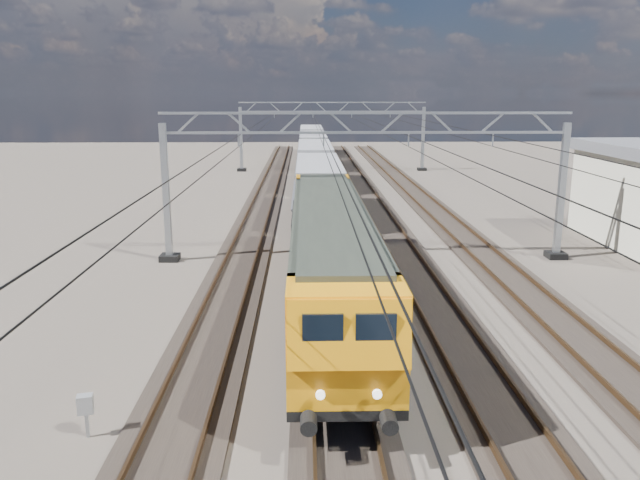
{
  "coord_description": "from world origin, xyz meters",
  "views": [
    {
      "loc": [
        -2.91,
        -25.51,
        7.93
      ],
      "look_at": [
        -2.32,
        -2.03,
        2.4
      ],
      "focal_mm": 35.0,
      "sensor_mm": 36.0,
      "label": 1
    }
  ],
  "objects_px": {
    "catenary_gantry_far": "(332,133)",
    "trackside_cabinet": "(85,406)",
    "hopper_wagon_third": "(313,147)",
    "hopper_wagon_fourth": "(311,138)",
    "hopper_wagon_lead": "(319,184)",
    "locomotive": "(330,250)",
    "hopper_wagon_mid": "(315,161)",
    "catenary_gantry_mid": "(365,180)"
  },
  "relations": [
    {
      "from": "catenary_gantry_far",
      "to": "trackside_cabinet",
      "type": "relative_size",
      "value": 18.53
    },
    {
      "from": "hopper_wagon_third",
      "to": "hopper_wagon_fourth",
      "type": "bearing_deg",
      "value": 90.0
    },
    {
      "from": "catenary_gantry_far",
      "to": "hopper_wagon_third",
      "type": "height_order",
      "value": "catenary_gantry_far"
    },
    {
      "from": "hopper_wagon_lead",
      "to": "locomotive",
      "type": "bearing_deg",
      "value": -90.0
    },
    {
      "from": "locomotive",
      "to": "hopper_wagon_mid",
      "type": "relative_size",
      "value": 1.62
    },
    {
      "from": "trackside_cabinet",
      "to": "catenary_gantry_far",
      "type": "bearing_deg",
      "value": 68.47
    },
    {
      "from": "locomotive",
      "to": "hopper_wagon_fourth",
      "type": "xyz_separation_m",
      "value": [
        -0.0,
        60.3,
        -0.09
      ]
    },
    {
      "from": "catenary_gantry_mid",
      "to": "hopper_wagon_third",
      "type": "xyz_separation_m",
      "value": [
        -2.0,
        38.79,
        -1.67
      ]
    },
    {
      "from": "locomotive",
      "to": "hopper_wagon_lead",
      "type": "xyz_separation_m",
      "value": [
        -0.0,
        17.7,
        -0.09
      ]
    },
    {
      "from": "hopper_wagon_mid",
      "to": "trackside_cabinet",
      "type": "relative_size",
      "value": 12.1
    },
    {
      "from": "catenary_gantry_mid",
      "to": "catenary_gantry_far",
      "type": "distance_m",
      "value": 36.0
    },
    {
      "from": "catenary_gantry_mid",
      "to": "hopper_wagon_third",
      "type": "distance_m",
      "value": 38.88
    },
    {
      "from": "catenary_gantry_mid",
      "to": "hopper_wagon_mid",
      "type": "height_order",
      "value": "catenary_gantry_mid"
    },
    {
      "from": "locomotive",
      "to": "hopper_wagon_lead",
      "type": "distance_m",
      "value": 17.7
    },
    {
      "from": "catenary_gantry_mid",
      "to": "hopper_wagon_fourth",
      "type": "xyz_separation_m",
      "value": [
        -2.0,
        52.99,
        -1.67
      ]
    },
    {
      "from": "hopper_wagon_mid",
      "to": "hopper_wagon_fourth",
      "type": "height_order",
      "value": "same"
    },
    {
      "from": "catenary_gantry_far",
      "to": "hopper_wagon_lead",
      "type": "height_order",
      "value": "catenary_gantry_far"
    },
    {
      "from": "hopper_wagon_third",
      "to": "hopper_wagon_lead",
      "type": "bearing_deg",
      "value": -90.0
    },
    {
      "from": "hopper_wagon_third",
      "to": "trackside_cabinet",
      "type": "bearing_deg",
      "value": -96.31
    },
    {
      "from": "catenary_gantry_mid",
      "to": "hopper_wagon_mid",
      "type": "xyz_separation_m",
      "value": [
        -2.0,
        24.59,
        -1.67
      ]
    },
    {
      "from": "catenary_gantry_mid",
      "to": "hopper_wagon_third",
      "type": "relative_size",
      "value": 1.53
    },
    {
      "from": "hopper_wagon_third",
      "to": "trackside_cabinet",
      "type": "height_order",
      "value": "hopper_wagon_third"
    },
    {
      "from": "hopper_wagon_third",
      "to": "locomotive",
      "type": "bearing_deg",
      "value": -90.0
    },
    {
      "from": "hopper_wagon_fourth",
      "to": "hopper_wagon_mid",
      "type": "bearing_deg",
      "value": -90.0
    },
    {
      "from": "catenary_gantry_far",
      "to": "locomotive",
      "type": "height_order",
      "value": "catenary_gantry_far"
    },
    {
      "from": "hopper_wagon_lead",
      "to": "hopper_wagon_third",
      "type": "bearing_deg",
      "value": 90.0
    },
    {
      "from": "catenary_gantry_far",
      "to": "hopper_wagon_mid",
      "type": "xyz_separation_m",
      "value": [
        -2.0,
        -11.41,
        -1.67
      ]
    },
    {
      "from": "catenary_gantry_far",
      "to": "hopper_wagon_lead",
      "type": "relative_size",
      "value": 1.53
    },
    {
      "from": "hopper_wagon_mid",
      "to": "trackside_cabinet",
      "type": "xyz_separation_m",
      "value": [
        -6.07,
        -40.67,
        -1.43
      ]
    },
    {
      "from": "locomotive",
      "to": "hopper_wagon_lead",
      "type": "relative_size",
      "value": 1.62
    },
    {
      "from": "hopper_wagon_fourth",
      "to": "trackside_cabinet",
      "type": "bearing_deg",
      "value": -95.02
    },
    {
      "from": "hopper_wagon_mid",
      "to": "hopper_wagon_lead",
      "type": "bearing_deg",
      "value": -90.0
    },
    {
      "from": "locomotive",
      "to": "trackside_cabinet",
      "type": "bearing_deg",
      "value": -124.67
    },
    {
      "from": "hopper_wagon_lead",
      "to": "hopper_wagon_fourth",
      "type": "distance_m",
      "value": 42.6
    },
    {
      "from": "hopper_wagon_lead",
      "to": "hopper_wagon_third",
      "type": "height_order",
      "value": "same"
    },
    {
      "from": "trackside_cabinet",
      "to": "hopper_wagon_mid",
      "type": "bearing_deg",
      "value": 68.79
    },
    {
      "from": "catenary_gantry_mid",
      "to": "hopper_wagon_lead",
      "type": "bearing_deg",
      "value": 100.89
    },
    {
      "from": "catenary_gantry_far",
      "to": "trackside_cabinet",
      "type": "distance_m",
      "value": 52.79
    },
    {
      "from": "catenary_gantry_far",
      "to": "locomotive",
      "type": "xyz_separation_m",
      "value": [
        -2.0,
        -43.3,
        -1.58
      ]
    },
    {
      "from": "catenary_gantry_far",
      "to": "hopper_wagon_mid",
      "type": "relative_size",
      "value": 1.53
    },
    {
      "from": "hopper_wagon_mid",
      "to": "hopper_wagon_fourth",
      "type": "relative_size",
      "value": 1.0
    },
    {
      "from": "catenary_gantry_far",
      "to": "trackside_cabinet",
      "type": "xyz_separation_m",
      "value": [
        -8.07,
        -52.08,
        -3.1
      ]
    }
  ]
}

